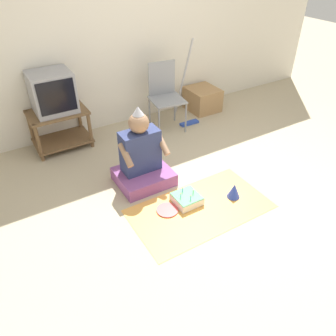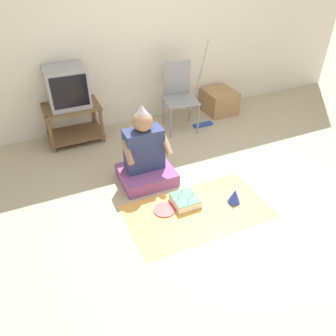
% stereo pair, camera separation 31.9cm
% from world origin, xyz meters
% --- Properties ---
extents(ground_plane, '(16.00, 16.00, 0.00)m').
position_xyz_m(ground_plane, '(0.00, 0.00, 0.00)').
color(ground_plane, tan).
extents(wall_back, '(6.40, 0.06, 2.55)m').
position_xyz_m(wall_back, '(0.00, 2.16, 1.27)').
color(wall_back, silver).
rests_on(wall_back, ground_plane).
extents(tv_stand, '(0.68, 0.47, 0.49)m').
position_xyz_m(tv_stand, '(-1.21, 1.90, 0.29)').
color(tv_stand, brown).
rests_on(tv_stand, ground_plane).
extents(tv, '(0.47, 0.42, 0.47)m').
position_xyz_m(tv, '(-1.21, 1.91, 0.72)').
color(tv, '#99999E').
rests_on(tv, tv_stand).
extents(folding_chair, '(0.48, 0.46, 0.88)m').
position_xyz_m(folding_chair, '(0.17, 1.70, 0.50)').
color(folding_chair, gray).
rests_on(folding_chair, ground_plane).
extents(cardboard_box_stack, '(0.43, 0.47, 0.33)m').
position_xyz_m(cardboard_box_stack, '(0.93, 1.87, 0.17)').
color(cardboard_box_stack, '#A87F51').
rests_on(cardboard_box_stack, ground_plane).
extents(dust_mop, '(0.28, 0.43, 1.17)m').
position_xyz_m(dust_mop, '(0.50, 1.67, 0.34)').
color(dust_mop, '#2D4CB2').
rests_on(dust_mop, ground_plane).
extents(person_seated, '(0.57, 0.50, 0.87)m').
position_xyz_m(person_seated, '(-0.68, 0.74, 0.28)').
color(person_seated, '#8C4C8C').
rests_on(person_seated, ground_plane).
extents(party_cloth, '(1.37, 0.75, 0.01)m').
position_xyz_m(party_cloth, '(-0.40, 0.04, 0.00)').
color(party_cloth, '#EFA84C').
rests_on(party_cloth, ground_plane).
extents(birthday_cake, '(0.25, 0.25, 0.14)m').
position_xyz_m(birthday_cake, '(-0.47, 0.18, 0.05)').
color(birthday_cake, white).
rests_on(birthday_cake, party_cloth).
extents(party_hat_blue, '(0.13, 0.13, 0.16)m').
position_xyz_m(party_hat_blue, '(-0.01, 0.01, 0.09)').
color(party_hat_blue, blue).
rests_on(party_hat_blue, party_cloth).
extents(paper_plate, '(0.22, 0.22, 0.01)m').
position_xyz_m(paper_plate, '(-0.70, 0.18, 0.01)').
color(paper_plate, '#D84C4C').
rests_on(paper_plate, party_cloth).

